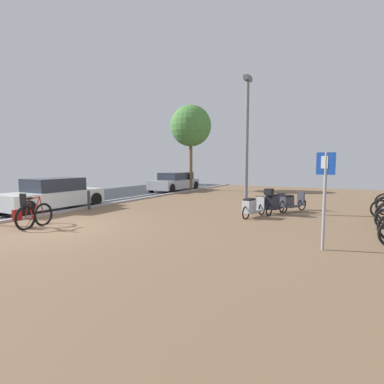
{
  "coord_description": "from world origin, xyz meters",
  "views": [
    {
      "loc": [
        8.03,
        -6.07,
        1.99
      ],
      "look_at": [
        3.22,
        2.77,
        1.03
      ],
      "focal_mm": 28.42,
      "sensor_mm": 36.0,
      "label": 1
    }
  ],
  "objects_px": {
    "bicycle_foreground": "(32,215)",
    "parking_sign": "(325,190)",
    "scooter_far": "(291,202)",
    "lamp_post": "(247,138)",
    "scooter_near": "(273,202)",
    "parked_car_far": "(175,182)",
    "bollard_far": "(89,200)",
    "parked_car_near": "(53,195)",
    "scooter_mid": "(252,207)",
    "street_tree": "(191,126)"
  },
  "relations": [
    {
      "from": "bicycle_foreground",
      "to": "parking_sign",
      "type": "bearing_deg",
      "value": 11.34
    },
    {
      "from": "bicycle_foreground",
      "to": "parking_sign",
      "type": "xyz_separation_m",
      "value": [
        8.15,
        1.64,
        0.99
      ]
    },
    {
      "from": "scooter_far",
      "to": "lamp_post",
      "type": "xyz_separation_m",
      "value": [
        -1.53,
        -1.17,
        2.6
      ]
    },
    {
      "from": "lamp_post",
      "to": "scooter_near",
      "type": "bearing_deg",
      "value": 10.71
    },
    {
      "from": "scooter_near",
      "to": "bicycle_foreground",
      "type": "bearing_deg",
      "value": -134.71
    },
    {
      "from": "parked_car_far",
      "to": "bollard_far",
      "type": "xyz_separation_m",
      "value": [
        1.48,
        -9.42,
        -0.24
      ]
    },
    {
      "from": "parked_car_near",
      "to": "scooter_near",
      "type": "bearing_deg",
      "value": 20.83
    },
    {
      "from": "scooter_near",
      "to": "scooter_far",
      "type": "xyz_separation_m",
      "value": [
        0.47,
        0.97,
        -0.09
      ]
    },
    {
      "from": "scooter_far",
      "to": "scooter_mid",
      "type": "bearing_deg",
      "value": -116.16
    },
    {
      "from": "parked_car_near",
      "to": "parked_car_far",
      "type": "relative_size",
      "value": 0.99
    },
    {
      "from": "scooter_far",
      "to": "street_tree",
      "type": "height_order",
      "value": "street_tree"
    },
    {
      "from": "parked_car_near",
      "to": "parking_sign",
      "type": "distance_m",
      "value": 10.91
    },
    {
      "from": "scooter_mid",
      "to": "parked_car_near",
      "type": "height_order",
      "value": "parked_car_near"
    },
    {
      "from": "parked_car_far",
      "to": "lamp_post",
      "type": "relative_size",
      "value": 0.82
    },
    {
      "from": "lamp_post",
      "to": "street_tree",
      "type": "xyz_separation_m",
      "value": [
        -6.83,
        7.87,
        1.66
      ]
    },
    {
      "from": "bicycle_foreground",
      "to": "scooter_near",
      "type": "xyz_separation_m",
      "value": [
        5.97,
        6.03,
        0.07
      ]
    },
    {
      "from": "parked_car_far",
      "to": "bollard_far",
      "type": "height_order",
      "value": "parked_car_far"
    },
    {
      "from": "street_tree",
      "to": "scooter_mid",
      "type": "bearing_deg",
      "value": -49.86
    },
    {
      "from": "parked_car_far",
      "to": "lamp_post",
      "type": "height_order",
      "value": "lamp_post"
    },
    {
      "from": "scooter_mid",
      "to": "bollard_far",
      "type": "xyz_separation_m",
      "value": [
        -6.74,
        -1.51,
        0.02
      ]
    },
    {
      "from": "scooter_far",
      "to": "bollard_far",
      "type": "height_order",
      "value": "bollard_far"
    },
    {
      "from": "parking_sign",
      "to": "parked_car_far",
      "type": "bearing_deg",
      "value": 134.22
    },
    {
      "from": "parked_car_far",
      "to": "street_tree",
      "type": "relative_size",
      "value": 0.72
    },
    {
      "from": "bollard_far",
      "to": "parked_car_far",
      "type": "bearing_deg",
      "value": 98.94
    },
    {
      "from": "parking_sign",
      "to": "street_tree",
      "type": "relative_size",
      "value": 0.36
    },
    {
      "from": "scooter_near",
      "to": "lamp_post",
      "type": "bearing_deg",
      "value": -169.29
    },
    {
      "from": "parked_car_far",
      "to": "parking_sign",
      "type": "xyz_separation_m",
      "value": [
        10.94,
        -11.24,
        0.76
      ]
    },
    {
      "from": "bicycle_foreground",
      "to": "parking_sign",
      "type": "height_order",
      "value": "parking_sign"
    },
    {
      "from": "scooter_mid",
      "to": "lamp_post",
      "type": "relative_size",
      "value": 0.31
    },
    {
      "from": "scooter_near",
      "to": "scooter_mid",
      "type": "height_order",
      "value": "scooter_near"
    },
    {
      "from": "lamp_post",
      "to": "street_tree",
      "type": "bearing_deg",
      "value": 130.95
    },
    {
      "from": "street_tree",
      "to": "parked_car_far",
      "type": "bearing_deg",
      "value": -136.44
    },
    {
      "from": "parking_sign",
      "to": "lamp_post",
      "type": "height_order",
      "value": "lamp_post"
    },
    {
      "from": "scooter_mid",
      "to": "scooter_far",
      "type": "distance_m",
      "value": 2.26
    },
    {
      "from": "parking_sign",
      "to": "bollard_far",
      "type": "xyz_separation_m",
      "value": [
        -9.45,
        1.82,
        -0.99
      ]
    },
    {
      "from": "parking_sign",
      "to": "scooter_near",
      "type": "bearing_deg",
      "value": 116.49
    },
    {
      "from": "bicycle_foreground",
      "to": "street_tree",
      "type": "height_order",
      "value": "street_tree"
    },
    {
      "from": "scooter_mid",
      "to": "parked_car_far",
      "type": "bearing_deg",
      "value": 136.13
    },
    {
      "from": "scooter_far",
      "to": "street_tree",
      "type": "relative_size",
      "value": 0.26
    },
    {
      "from": "parked_car_near",
      "to": "scooter_mid",
      "type": "bearing_deg",
      "value": 15.35
    },
    {
      "from": "bicycle_foreground",
      "to": "parking_sign",
      "type": "distance_m",
      "value": 8.38
    },
    {
      "from": "scooter_mid",
      "to": "bollard_far",
      "type": "bearing_deg",
      "value": -167.37
    },
    {
      "from": "lamp_post",
      "to": "bicycle_foreground",
      "type": "bearing_deg",
      "value": -130.12
    },
    {
      "from": "scooter_mid",
      "to": "street_tree",
      "type": "distance_m",
      "value": 12.18
    },
    {
      "from": "parked_car_near",
      "to": "street_tree",
      "type": "xyz_separation_m",
      "value": [
        0.76,
        10.96,
        4.01
      ]
    },
    {
      "from": "scooter_far",
      "to": "parking_sign",
      "type": "relative_size",
      "value": 0.72
    },
    {
      "from": "parked_car_far",
      "to": "lamp_post",
      "type": "bearing_deg",
      "value": -42.49
    },
    {
      "from": "parked_car_far",
      "to": "street_tree",
      "type": "height_order",
      "value": "street_tree"
    },
    {
      "from": "parked_car_far",
      "to": "parking_sign",
      "type": "relative_size",
      "value": 1.97
    },
    {
      "from": "bicycle_foreground",
      "to": "lamp_post",
      "type": "bearing_deg",
      "value": 49.88
    }
  ]
}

